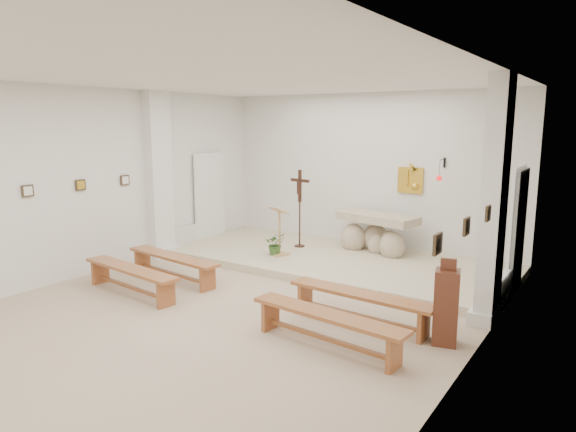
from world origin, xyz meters
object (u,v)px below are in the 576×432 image
Objects in this scene: altar at (376,236)px; bench_left_second at (130,274)px; lectern at (279,231)px; bench_left_front at (173,262)px; bench_right_second at (327,322)px; crucifix_stand at (300,203)px; bench_right_front at (360,300)px; donation_pedestal at (446,307)px.

altar reaches higher than bench_left_second.
lectern reaches higher than bench_left_second.
bench_left_front is 3.89m from bench_right_second.
altar is at bearing 29.23° from crucifix_stand.
bench_left_second is 3.77m from bench_right_second.
bench_right_second is (3.77, -0.96, 0.00)m from bench_left_front.
bench_right_second is (3.77, 0.00, 0.00)m from bench_left_second.
altar is 0.82× the size of bench_right_front.
crucifix_stand is 0.76× the size of bench_right_front.
bench_right_second is at bearing -155.82° from donation_pedestal.
crucifix_stand is 5.12m from donation_pedestal.
bench_left_front is (-4.98, -0.01, -0.15)m from donation_pedestal.
crucifix_stand is 4.95m from bench_right_second.
donation_pedestal is (4.13, -2.96, -0.63)m from crucifix_stand.
bench_left_front is at bearing 171.31° from bench_right_second.
donation_pedestal is 0.51× the size of bench_left_second.
bench_left_front is (-2.44, -3.49, -0.14)m from altar.
bench_left_front and bench_right_second have the same top height.
altar is 2.07m from lectern.
crucifix_stand reaches higher than bench_left_front.
donation_pedestal is at bearing 3.59° from bench_right_front.
donation_pedestal is at bearing 17.05° from bench_left_second.
altar is at bearing 114.13° from bench_right_front.
bench_right_front is at bearing -57.58° from altar.
altar is at bearing 112.21° from bench_right_second.
altar reaches higher than bench_left_front.
lectern is 4.59m from donation_pedestal.
crucifix_stand reaches higher than bench_right_second.
crucifix_stand is at bearing 112.13° from lectern.
lectern reaches higher than bench_right_second.
bench_right_second is at bearing 6.12° from bench_left_second.
crucifix_stand reaches higher than altar.
bench_left_front is (-0.91, -2.11, -0.31)m from lectern.
bench_right_second is (0.00, -0.96, 0.00)m from bench_right_front.
donation_pedestal is (4.08, -2.10, -0.16)m from lectern.
bench_left_front is at bearing -113.34° from altar.
crucifix_stand reaches higher than donation_pedestal.
altar reaches higher than bench_right_second.
donation_pedestal is at bearing -8.25° from lectern.
crucifix_stand is at bearing 130.16° from donation_pedestal.
altar is 0.82× the size of bench_right_second.
bench_right_second is at bearing -27.93° from lectern.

